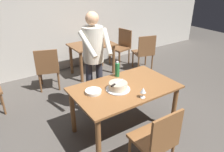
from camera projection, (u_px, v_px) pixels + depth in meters
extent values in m
plane|color=#4C4742|center=(124.00, 129.00, 3.37)|extent=(14.00, 14.00, 0.00)
cube|color=#BCB7AD|center=(53.00, 15.00, 4.90)|extent=(10.00, 0.12, 2.70)
cube|color=brown|center=(125.00, 88.00, 3.05)|extent=(1.49, 0.91, 0.03)
cylinder|color=brown|center=(98.00, 142.00, 2.60)|extent=(0.07, 0.07, 0.72)
cylinder|color=brown|center=(174.00, 108.00, 3.26)|extent=(0.07, 0.07, 0.72)
cylinder|color=brown|center=(73.00, 112.00, 3.17)|extent=(0.07, 0.07, 0.72)
cylinder|color=brown|center=(142.00, 88.00, 3.83)|extent=(0.07, 0.07, 0.72)
cylinder|color=silver|center=(118.00, 89.00, 2.97)|extent=(0.34, 0.34, 0.01)
cylinder|color=beige|center=(118.00, 86.00, 2.95)|extent=(0.26, 0.26, 0.09)
cylinder|color=#A49984|center=(118.00, 83.00, 2.93)|extent=(0.25, 0.25, 0.01)
cube|color=silver|center=(119.00, 82.00, 2.94)|extent=(0.20, 0.08, 0.00)
cube|color=black|center=(113.00, 85.00, 2.85)|extent=(0.08, 0.05, 0.02)
cylinder|color=white|center=(93.00, 93.00, 2.89)|extent=(0.22, 0.22, 0.01)
cylinder|color=white|center=(93.00, 92.00, 2.89)|extent=(0.22, 0.22, 0.01)
cylinder|color=white|center=(93.00, 91.00, 2.88)|extent=(0.22, 0.22, 0.01)
cylinder|color=white|center=(93.00, 91.00, 2.88)|extent=(0.22, 0.22, 0.01)
cylinder|color=silver|center=(143.00, 97.00, 2.79)|extent=(0.07, 0.07, 0.00)
cylinder|color=silver|center=(143.00, 95.00, 2.77)|extent=(0.01, 0.01, 0.07)
cone|color=silver|center=(143.00, 90.00, 2.74)|extent=(0.08, 0.08, 0.07)
cylinder|color=#1E6B38|center=(117.00, 70.00, 3.32)|extent=(0.07, 0.07, 0.22)
cylinder|color=silver|center=(117.00, 62.00, 3.26)|extent=(0.04, 0.04, 0.03)
cylinder|color=#2D2D38|center=(100.00, 86.00, 3.65)|extent=(0.11, 0.11, 0.95)
cylinder|color=#2D2D38|center=(90.00, 88.00, 3.57)|extent=(0.11, 0.11, 0.95)
cylinder|color=beige|center=(93.00, 44.00, 3.29)|extent=(0.32, 0.32, 0.55)
sphere|color=tan|center=(92.00, 18.00, 3.11)|extent=(0.20, 0.20, 0.20)
cylinder|color=beige|center=(107.00, 42.00, 3.17)|extent=(0.20, 0.42, 0.34)
cylinder|color=beige|center=(88.00, 44.00, 3.04)|extent=(0.11, 0.42, 0.34)
cube|color=brown|center=(152.00, 139.00, 2.54)|extent=(0.45, 0.45, 0.04)
cylinder|color=brown|center=(130.00, 150.00, 2.69)|extent=(0.04, 0.04, 0.41)
cylinder|color=brown|center=(151.00, 139.00, 2.87)|extent=(0.04, 0.04, 0.41)
cube|color=brown|center=(167.00, 133.00, 2.28)|extent=(0.44, 0.04, 0.45)
cube|color=brown|center=(92.00, 45.00, 4.94)|extent=(1.00, 0.70, 0.03)
cylinder|color=brown|center=(81.00, 67.00, 4.69)|extent=(0.07, 0.07, 0.71)
cylinder|color=brown|center=(114.00, 59.00, 5.11)|extent=(0.07, 0.07, 0.71)
cylinder|color=brown|center=(71.00, 60.00, 5.10)|extent=(0.07, 0.07, 0.71)
cylinder|color=brown|center=(102.00, 53.00, 5.52)|extent=(0.07, 0.07, 0.71)
cube|color=brown|center=(143.00, 53.00, 5.32)|extent=(0.54, 0.54, 0.04)
cylinder|color=brown|center=(133.00, 59.00, 5.53)|extent=(0.04, 0.04, 0.41)
cylinder|color=brown|center=(146.00, 58.00, 5.63)|extent=(0.04, 0.04, 0.41)
cylinder|color=brown|center=(139.00, 64.00, 5.21)|extent=(0.04, 0.04, 0.41)
cylinder|color=brown|center=(152.00, 63.00, 5.31)|extent=(0.04, 0.04, 0.41)
cube|color=brown|center=(147.00, 46.00, 5.04)|extent=(0.43, 0.15, 0.45)
cylinder|color=brown|center=(3.00, 104.00, 3.63)|extent=(0.04, 0.04, 0.41)
cylinder|color=brown|center=(0.00, 95.00, 3.90)|extent=(0.04, 0.04, 0.41)
cube|color=brown|center=(48.00, 69.00, 4.42)|extent=(0.56, 0.56, 0.04)
cylinder|color=brown|center=(41.00, 76.00, 4.64)|extent=(0.04, 0.04, 0.41)
cylinder|color=brown|center=(58.00, 74.00, 4.72)|extent=(0.04, 0.04, 0.41)
cylinder|color=brown|center=(40.00, 83.00, 4.32)|extent=(0.04, 0.04, 0.41)
cylinder|color=brown|center=(59.00, 81.00, 4.40)|extent=(0.04, 0.04, 0.41)
cube|color=brown|center=(47.00, 61.00, 4.14)|extent=(0.43, 0.17, 0.45)
cube|color=brown|center=(119.00, 48.00, 5.64)|extent=(0.52, 0.52, 0.04)
cylinder|color=brown|center=(120.00, 60.00, 5.50)|extent=(0.04, 0.04, 0.41)
cylinder|color=brown|center=(110.00, 56.00, 5.73)|extent=(0.04, 0.04, 0.41)
cylinder|color=brown|center=(129.00, 56.00, 5.73)|extent=(0.04, 0.04, 0.41)
cylinder|color=brown|center=(119.00, 53.00, 5.96)|extent=(0.04, 0.04, 0.41)
cube|color=brown|center=(125.00, 38.00, 5.66)|extent=(0.11, 0.44, 0.45)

